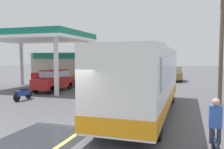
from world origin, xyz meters
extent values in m
plane|color=#4C4C51|center=(0.00, 20.00, 0.00)|extent=(120.00, 120.00, 0.00)
cube|color=#D8CC4C|center=(0.00, 15.00, 0.00)|extent=(0.16, 50.00, 0.01)
cube|color=#26282D|center=(-0.94, 0.39, 0.00)|extent=(2.81, 3.10, 0.01)
cube|color=white|center=(1.86, 5.18, 1.88)|extent=(2.50, 11.00, 2.90)
cube|color=orange|center=(1.86, 5.18, 0.77)|extent=(2.54, 11.04, 0.56)
cube|color=#8C9EAD|center=(1.86, -0.26, 2.42)|extent=(2.30, 0.10, 1.40)
cube|color=#8C9EAD|center=(0.59, 5.18, 2.33)|extent=(0.06, 9.35, 1.10)
cube|color=#8C9EAD|center=(3.13, 5.18, 2.33)|extent=(0.06, 9.35, 1.10)
cube|color=white|center=(1.86, -0.25, 3.12)|extent=(1.75, 0.08, 0.32)
cube|color=#B2B2B7|center=(1.86, 6.18, 3.51)|extent=(1.60, 2.80, 0.36)
cylinder|color=black|center=(0.76, 1.28, 0.50)|extent=(0.30, 1.00, 1.00)
cylinder|color=black|center=(2.96, 1.28, 0.50)|extent=(0.30, 1.00, 1.00)
cylinder|color=black|center=(0.76, 8.48, 0.50)|extent=(0.30, 1.00, 1.00)
cylinder|color=black|center=(2.96, 8.48, 0.50)|extent=(0.30, 1.00, 1.00)
cube|color=#147259|center=(-9.21, 11.50, 4.85)|extent=(9.00, 7.00, 0.50)
cube|color=white|center=(-9.21, 11.50, 4.48)|extent=(9.10, 7.10, 0.24)
cylinder|color=silver|center=(-5.51, 8.80, 2.30)|extent=(0.36, 0.36, 4.60)
cylinder|color=silver|center=(-12.91, 14.20, 2.30)|extent=(0.36, 0.36, 4.60)
cylinder|color=silver|center=(-5.51, 14.20, 2.30)|extent=(0.36, 0.36, 4.60)
cube|color=red|center=(-9.21, 11.50, 0.75)|extent=(0.70, 0.60, 1.50)
cube|color=beige|center=(-9.21, 17.70, 1.70)|extent=(7.00, 4.40, 3.40)
cube|color=#147259|center=(-9.21, 15.46, 3.05)|extent=(6.30, 0.10, 0.60)
cube|color=maroon|center=(-7.05, 10.88, 0.72)|extent=(1.70, 4.20, 0.80)
cube|color=maroon|center=(-7.05, 11.08, 1.47)|extent=(1.50, 2.31, 0.70)
cube|color=#8C9EAD|center=(-7.05, 11.08, 1.47)|extent=(1.53, 2.35, 0.49)
cylinder|color=black|center=(-7.80, 9.38, 0.32)|extent=(0.20, 0.64, 0.64)
cylinder|color=black|center=(-6.30, 9.38, 0.32)|extent=(0.20, 0.64, 0.64)
cylinder|color=black|center=(-7.80, 12.38, 0.32)|extent=(0.20, 0.64, 0.64)
cylinder|color=black|center=(-6.30, 12.38, 0.32)|extent=(0.20, 0.64, 0.64)
cube|color=#A5A5AD|center=(-2.27, 19.50, 1.39)|extent=(2.00, 6.00, 2.10)
cube|color=#8C9EAD|center=(-2.27, 19.50, 1.79)|extent=(2.04, 5.10, 0.80)
cube|color=#2D2D33|center=(-2.27, 16.45, 0.54)|extent=(1.90, 0.16, 0.36)
cylinder|color=black|center=(-3.15, 17.50, 0.38)|extent=(0.22, 0.76, 0.76)
cylinder|color=black|center=(-1.39, 17.50, 0.38)|extent=(0.22, 0.76, 0.76)
cylinder|color=black|center=(-3.15, 21.50, 0.38)|extent=(0.22, 0.76, 0.76)
cylinder|color=black|center=(-1.39, 21.50, 0.38)|extent=(0.22, 0.76, 0.76)
torus|color=black|center=(4.71, 0.78, 0.36)|extent=(0.06, 0.72, 0.72)
cube|color=#1E4C8C|center=(4.71, 0.23, 0.51)|extent=(0.06, 1.10, 0.08)
cube|color=#3359B2|center=(4.71, 0.33, 1.18)|extent=(0.34, 0.24, 0.64)
sphere|color=tan|center=(4.71, 0.28, 1.61)|extent=(0.22, 0.22, 0.22)
cylinder|color=#2D2D38|center=(4.61, 0.28, 0.68)|extent=(0.12, 0.12, 0.55)
cylinder|color=#2D2D38|center=(4.81, 0.28, 0.68)|extent=(0.12, 0.12, 0.55)
cylinder|color=black|center=(-6.65, 5.79, 0.30)|extent=(0.10, 0.60, 0.60)
cylinder|color=black|center=(-6.65, 6.99, 0.30)|extent=(0.10, 0.60, 0.60)
cube|color=navy|center=(-6.65, 6.39, 0.50)|extent=(0.20, 1.30, 0.36)
cube|color=black|center=(-6.65, 6.54, 0.72)|extent=(0.24, 0.60, 0.12)
cylinder|color=#2D2D33|center=(-6.65, 5.84, 0.90)|extent=(0.55, 0.04, 0.04)
cylinder|color=#33333F|center=(-8.41, 12.50, 0.41)|extent=(0.14, 0.14, 0.82)
cylinder|color=#33333F|center=(-8.23, 12.50, 0.41)|extent=(0.14, 0.14, 0.82)
cube|color=#3359B2|center=(-8.32, 12.50, 1.12)|extent=(0.36, 0.22, 0.60)
sphere|color=tan|center=(-8.32, 12.50, 1.55)|extent=(0.22, 0.22, 0.22)
cylinder|color=#3359B2|center=(-8.55, 12.50, 1.07)|extent=(0.09, 0.09, 0.58)
cylinder|color=#3359B2|center=(-8.09, 12.50, 1.07)|extent=(0.09, 0.09, 0.58)
cylinder|color=#33333F|center=(-6.48, 13.46, 0.41)|extent=(0.14, 0.14, 0.82)
cylinder|color=#33333F|center=(-6.30, 13.46, 0.41)|extent=(0.14, 0.14, 0.82)
cube|color=#D8CC4C|center=(-6.39, 13.46, 1.12)|extent=(0.36, 0.22, 0.60)
sphere|color=tan|center=(-6.39, 13.46, 1.55)|extent=(0.22, 0.22, 0.22)
cylinder|color=#D8CC4C|center=(-6.62, 13.46, 1.07)|extent=(0.09, 0.09, 0.58)
cylinder|color=#D8CC4C|center=(-6.16, 13.46, 1.07)|extent=(0.09, 0.09, 0.58)
cube|color=olive|center=(2.41, 22.96, 0.72)|extent=(1.70, 4.20, 0.80)
cube|color=olive|center=(2.41, 23.16, 1.47)|extent=(1.50, 2.31, 0.70)
cube|color=#8C9EAD|center=(2.41, 23.16, 1.47)|extent=(1.53, 2.35, 0.49)
cylinder|color=black|center=(1.66, 21.46, 0.32)|extent=(0.20, 0.64, 0.64)
cylinder|color=black|center=(3.16, 21.46, 0.32)|extent=(0.20, 0.64, 0.64)
cylinder|color=black|center=(1.66, 24.46, 0.32)|extent=(0.20, 0.64, 0.64)
cylinder|color=black|center=(3.16, 24.46, 0.32)|extent=(0.20, 0.64, 0.64)
cylinder|color=brown|center=(5.77, 8.60, 4.06)|extent=(0.24, 0.24, 8.13)
camera|label=1|loc=(3.94, -7.00, 2.87)|focal=38.42mm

